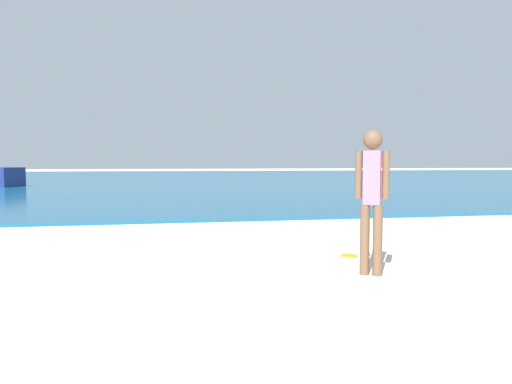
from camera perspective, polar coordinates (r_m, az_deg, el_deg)
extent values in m
cube|color=#14567F|center=(40.33, -9.74, 1.76)|extent=(160.00, 60.00, 0.06)
cylinder|color=brown|center=(5.69, 14.83, -5.81)|extent=(0.11, 0.11, 0.85)
cylinder|color=brown|center=(5.71, 13.31, -5.76)|extent=(0.11, 0.11, 0.85)
cube|color=pink|center=(5.62, 14.19, 1.71)|extent=(0.23, 0.20, 0.64)
sphere|color=brown|center=(5.63, 14.26, 6.30)|extent=(0.23, 0.23, 0.23)
cylinder|color=brown|center=(5.61, 15.79, 2.04)|extent=(0.09, 0.09, 0.57)
cylinder|color=brown|center=(5.64, 12.60, 2.10)|extent=(0.09, 0.09, 0.57)
cylinder|color=orange|center=(6.79, 11.43, -7.76)|extent=(0.23, 0.23, 0.03)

